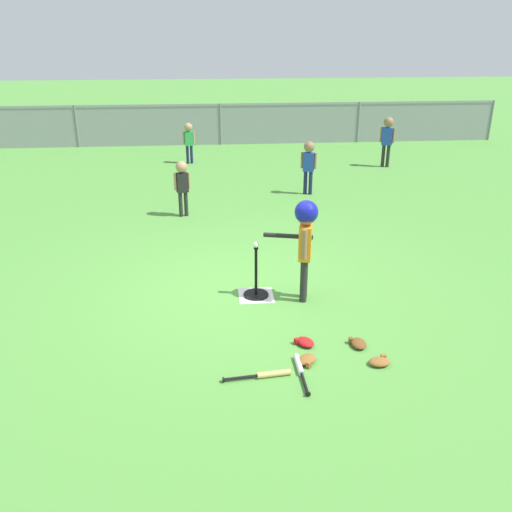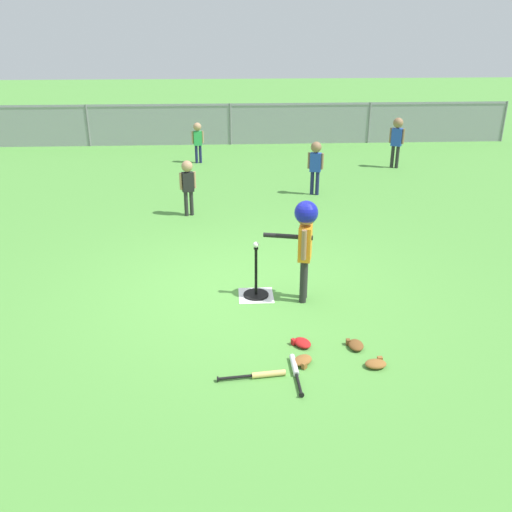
# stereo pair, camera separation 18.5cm
# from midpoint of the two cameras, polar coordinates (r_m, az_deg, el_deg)

# --- Properties ---
(ground_plane) EXTENTS (60.00, 60.00, 0.00)m
(ground_plane) POSITION_cam_midpoint_polar(r_m,az_deg,el_deg) (7.13, -0.70, -3.62)
(ground_plane) COLOR #51933D
(home_plate) EXTENTS (0.44, 0.44, 0.01)m
(home_plate) POSITION_cam_midpoint_polar(r_m,az_deg,el_deg) (6.99, 0.76, -4.12)
(home_plate) COLOR white
(home_plate) RESTS_ON ground_plane
(batting_tee) EXTENTS (0.32, 0.32, 0.66)m
(batting_tee) POSITION_cam_midpoint_polar(r_m,az_deg,el_deg) (6.95, 0.76, -3.39)
(batting_tee) COLOR black
(batting_tee) RESTS_ON ground_plane
(baseball_on_tee) EXTENTS (0.07, 0.07, 0.07)m
(baseball_on_tee) POSITION_cam_midpoint_polar(r_m,az_deg,el_deg) (6.71, 0.79, 1.18)
(baseball_on_tee) COLOR white
(baseball_on_tee) RESTS_ON batting_tee
(batter_child) EXTENTS (0.64, 0.36, 1.29)m
(batter_child) POSITION_cam_midpoint_polar(r_m,az_deg,el_deg) (6.56, 5.95, 2.62)
(batter_child) COLOR #262626
(batter_child) RESTS_ON ground_plane
(fielder_deep_right) EXTENTS (0.31, 0.21, 1.08)m
(fielder_deep_right) POSITION_cam_midpoint_polar(r_m,az_deg,el_deg) (11.09, 6.72, 9.82)
(fielder_deep_right) COLOR #191E4C
(fielder_deep_right) RESTS_ON ground_plane
(fielder_deep_left) EXTENTS (0.29, 0.20, 1.01)m
(fielder_deep_left) POSITION_cam_midpoint_polar(r_m,az_deg,el_deg) (9.81, -6.60, 7.82)
(fielder_deep_left) COLOR #262626
(fielder_deep_left) RESTS_ON ground_plane
(fielder_near_left) EXTENTS (0.29, 0.20, 0.99)m
(fielder_near_left) POSITION_cam_midpoint_polar(r_m,az_deg,el_deg) (13.78, -5.72, 12.23)
(fielder_near_left) COLOR #191E4C
(fielder_near_left) RESTS_ON ground_plane
(fielder_deep_center) EXTENTS (0.31, 0.24, 1.19)m
(fielder_deep_center) POSITION_cam_midpoint_polar(r_m,az_deg,el_deg) (13.65, 14.87, 12.02)
(fielder_deep_center) COLOR #262626
(fielder_deep_center) RESTS_ON ground_plane
(spare_bat_silver) EXTENTS (0.07, 0.65, 0.06)m
(spare_bat_silver) POSITION_cam_midpoint_polar(r_m,az_deg,el_deg) (5.57, 5.07, -11.68)
(spare_bat_silver) COLOR silver
(spare_bat_silver) RESTS_ON ground_plane
(spare_bat_wood) EXTENTS (0.68, 0.13, 0.06)m
(spare_bat_wood) POSITION_cam_midpoint_polar(r_m,az_deg,el_deg) (5.48, 1.57, -12.28)
(spare_bat_wood) COLOR #DBB266
(spare_bat_wood) RESTS_ON ground_plane
(glove_by_plate) EXTENTS (0.25, 0.27, 0.07)m
(glove_by_plate) POSITION_cam_midpoint_polar(r_m,az_deg,el_deg) (5.98, 5.72, -9.01)
(glove_by_plate) COLOR #B21919
(glove_by_plate) RESTS_ON ground_plane
(glove_near_bats) EXTENTS (0.17, 0.22, 0.07)m
(glove_near_bats) POSITION_cam_midpoint_polar(r_m,az_deg,el_deg) (6.03, 11.22, -9.10)
(glove_near_bats) COLOR brown
(glove_near_bats) RESTS_ON ground_plane
(glove_tossed_aside) EXTENTS (0.23, 0.18, 0.07)m
(glove_tossed_aside) POSITION_cam_midpoint_polar(r_m,az_deg,el_deg) (5.77, 13.31, -10.89)
(glove_tossed_aside) COLOR brown
(glove_tossed_aside) RESTS_ON ground_plane
(glove_outfield_drop) EXTENTS (0.27, 0.27, 0.07)m
(glove_outfield_drop) POSITION_cam_midpoint_polar(r_m,az_deg,el_deg) (5.70, 5.85, -10.80)
(glove_outfield_drop) COLOR brown
(glove_outfield_drop) RESTS_ON ground_plane
(outfield_fence) EXTENTS (16.06, 0.06, 1.15)m
(outfield_fence) POSITION_cam_midpoint_polar(r_m,az_deg,el_deg) (15.99, -2.34, 13.73)
(outfield_fence) COLOR slate
(outfield_fence) RESTS_ON ground_plane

